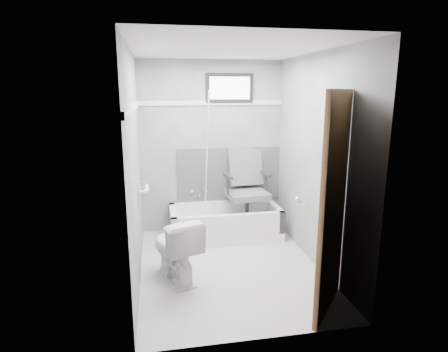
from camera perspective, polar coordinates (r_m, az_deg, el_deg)
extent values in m
plane|color=silver|center=(4.44, 0.84, -13.71)|extent=(2.60, 2.60, 0.00)
plane|color=silver|center=(3.99, 0.96, 18.84)|extent=(2.60, 2.60, 0.00)
cube|color=slate|center=(5.31, -1.86, 4.36)|extent=(2.00, 0.02, 2.40)
cube|color=slate|center=(2.82, 6.09, -3.39)|extent=(2.00, 0.02, 2.40)
cube|color=slate|center=(3.97, -13.39, 1.12)|extent=(0.02, 2.60, 2.40)
cube|color=slate|center=(4.35, 13.94, 2.09)|extent=(0.02, 2.60, 2.40)
imported|color=white|center=(4.07, -7.43, -10.90)|extent=(0.62, 0.81, 0.70)
cube|color=#4C4C4F|center=(5.41, 0.81, 0.22)|extent=(1.50, 0.02, 0.78)
cube|color=white|center=(5.24, -1.89, 11.06)|extent=(2.00, 0.02, 0.06)
cube|color=white|center=(3.90, -13.68, 10.09)|extent=(0.02, 2.60, 0.06)
cylinder|color=silver|center=(5.08, -2.65, 2.26)|extent=(0.02, 0.59, 1.87)
cube|color=white|center=(4.34, -12.08, -1.89)|extent=(0.10, 0.32, 0.02)
imported|color=olive|center=(4.25, -12.28, -1.31)|extent=(0.05, 0.05, 0.10)
imported|color=slate|center=(4.39, -12.22, -0.95)|extent=(0.09, 0.09, 0.09)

